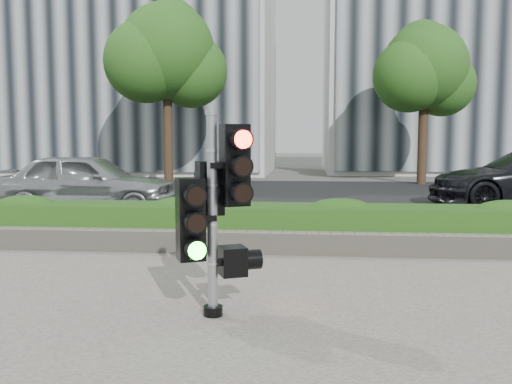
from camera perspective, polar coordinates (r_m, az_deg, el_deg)
ground at (r=6.81m, az=-2.71°, el=-9.98°), size 120.00×120.00×0.00m
sidewalk at (r=4.49m, az=-7.38°, el=-18.37°), size 16.00×11.00×0.03m
road at (r=16.62m, az=2.08°, el=-0.62°), size 60.00×13.00×0.02m
curb at (r=9.85m, az=-0.16°, el=-4.71°), size 60.00×0.25×0.12m
stone_wall at (r=8.60m, az=-0.95°, el=-5.30°), size 12.00×0.32×0.34m
hedge at (r=9.21m, az=-0.51°, el=-3.49°), size 12.00×1.00×0.68m
building_left at (r=31.63m, az=-13.62°, el=15.86°), size 16.00×9.00×15.00m
building_right at (r=33.33m, az=23.42°, el=12.42°), size 18.00×10.00×12.00m
tree_left at (r=21.98m, az=-9.38°, el=14.02°), size 4.61×4.03×7.34m
tree_right at (r=22.67m, az=17.26°, el=12.14°), size 4.10×3.58×6.53m
traffic_signal at (r=5.49m, az=-4.42°, el=-1.20°), size 0.76×0.68×2.09m
car_silver at (r=13.77m, az=-17.38°, el=0.93°), size 4.38×1.86×1.48m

